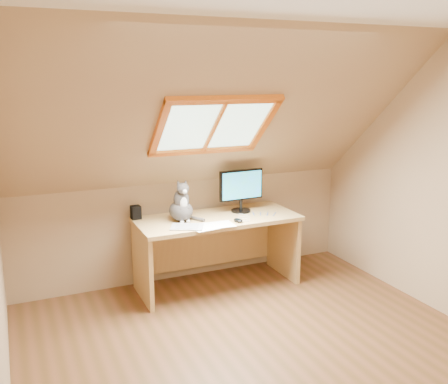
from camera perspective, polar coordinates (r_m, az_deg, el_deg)
ground at (r=3.88m, az=5.28°, el=-18.59°), size 3.50×3.50×0.00m
room_shell at (r=3.27m, az=6.60°, el=2.41°), size 3.52×3.52×2.41m
desk at (r=4.92m, az=-1.12°, el=-5.12°), size 1.55×0.68×0.71m
monitor at (r=4.92m, az=1.99°, el=0.49°), size 0.46×0.19×0.42m
cat at (r=4.65m, az=-4.91°, el=-1.59°), size 0.22×0.27×0.40m
desk_speaker at (r=4.79m, az=-10.05°, el=-2.31°), size 0.09×0.09×0.13m
graphics_tablet at (r=4.48m, az=-4.25°, el=-4.00°), size 0.35×0.31×0.01m
mouse at (r=4.63m, az=1.63°, el=-3.25°), size 0.09×0.12×0.03m
papers at (r=4.49m, az=-1.83°, el=-3.97°), size 0.33×0.27×0.00m
cables at (r=4.84m, az=3.71°, el=-2.68°), size 0.51×0.26×0.01m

